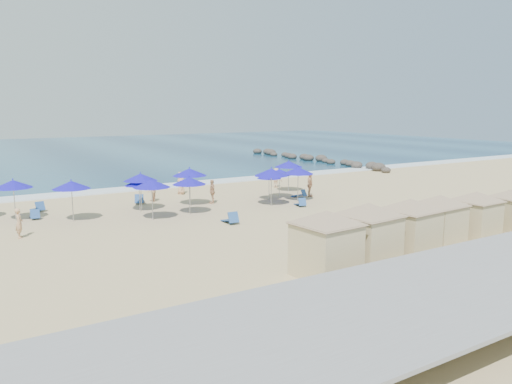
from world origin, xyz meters
TOP-DOWN VIEW (x-y plane):
  - ground at (0.00, 0.00)m, footprint 160.00×160.00m
  - ocean at (0.00, 55.00)m, footprint 160.00×80.00m
  - surf_line at (0.00, 15.50)m, footprint 160.00×2.50m
  - seawall at (0.00, -13.50)m, footprint 160.00×6.10m
  - rock_jetty at (24.01, 24.90)m, footprint 2.56×26.66m
  - trash_bin at (3.59, -5.83)m, footprint 0.89×0.89m
  - cabana_0 at (-2.75, -9.74)m, footprint 4.67×4.67m
  - cabana_1 at (-0.30, -9.52)m, footprint 4.70×4.70m
  - cabana_2 at (2.36, -9.45)m, footprint 4.55×4.55m
  - cabana_3 at (4.88, -9.05)m, footprint 4.34×4.34m
  - cabana_4 at (7.51, -9.21)m, footprint 4.28×4.28m
  - umbrella_1 at (-9.10, 5.75)m, footprint 2.21×2.21m
  - umbrella_2 at (-11.97, 7.78)m, footprint 2.23×2.23m
  - umbrella_3 at (-4.98, 3.62)m, footprint 2.23×2.23m
  - umbrella_4 at (-4.60, 6.70)m, footprint 2.22×2.22m
  - umbrella_5 at (-4.77, 6.50)m, footprint 1.92×1.92m
  - umbrella_6 at (-2.40, 3.96)m, footprint 2.15×2.15m
  - umbrella_7 at (-1.23, 6.48)m, footprint 2.36×2.36m
  - umbrella_8 at (5.65, 5.71)m, footprint 1.98×1.98m
  - umbrella_9 at (7.90, 7.69)m, footprint 2.25×2.25m
  - umbrella_10 at (4.56, 5.45)m, footprint 1.80×1.80m
  - umbrella_11 at (6.08, 3.98)m, footprint 2.24×2.24m
  - umbrella_12 at (3.45, 3.50)m, footprint 2.36×2.36m
  - beach_chair_0 at (-10.95, 7.59)m, footprint 0.61×1.22m
  - beach_chair_1 at (-10.40, 9.94)m, footprint 0.82×1.35m
  - beach_chair_2 at (-3.95, 9.00)m, footprint 1.06×1.46m
  - beach_chair_3 at (-1.47, 0.32)m, footprint 0.70×1.40m
  - beach_chair_4 at (5.07, 2.29)m, footprint 0.81×1.25m
  - beach_chair_5 at (7.15, 5.09)m, footprint 0.94×1.26m
  - beachgoer_0 at (-12.28, 3.22)m, footprint 0.46×0.62m
  - beachgoer_1 at (-2.90, 9.32)m, footprint 0.64×0.80m
  - beachgoer_2 at (0.45, 6.45)m, footprint 0.72×1.07m
  - beachgoer_3 at (8.25, 9.98)m, footprint 1.09×1.22m
  - beachgoer_4 at (0.13, 11.13)m, footprint 0.67×0.92m
  - beachgoer_5 at (7.97, 5.01)m, footprint 1.09×1.06m

SIDE VIEW (x-z plane):
  - ground at x=0.00m, z-range 0.00..0.00m
  - ocean at x=0.00m, z-range 0.00..0.06m
  - surf_line at x=0.00m, z-range 0.00..0.08m
  - beach_chair_4 at x=5.07m, z-range -0.10..0.54m
  - beach_chair_5 at x=7.15m, z-range -0.10..0.54m
  - beach_chair_0 at x=-10.95m, z-range -0.10..0.55m
  - beach_chair_1 at x=-10.40m, z-range -0.11..0.58m
  - beach_chair_2 at x=-3.95m, z-range -0.11..0.62m
  - beach_chair_3 at x=-1.47m, z-range -0.11..0.63m
  - rock_jetty at x=24.01m, z-range -0.12..0.84m
  - trash_bin at x=3.59m, z-range 0.00..0.87m
  - seawall at x=0.00m, z-range 0.04..1.26m
  - beachgoer_1 at x=-2.90m, z-range 0.00..1.56m
  - beachgoer_0 at x=-12.28m, z-range 0.00..1.56m
  - beachgoer_3 at x=8.25m, z-range 0.00..1.64m
  - beachgoer_2 at x=0.45m, z-range 0.00..1.68m
  - beachgoer_4 at x=0.13m, z-range 0.00..1.75m
  - beachgoer_5 at x=7.97m, z-range 0.00..1.84m
  - cabana_4 at x=7.51m, z-range 0.19..2.88m
  - cabana_3 at x=4.88m, z-range 0.20..2.93m
  - cabana_2 at x=2.36m, z-range 0.21..3.07m
  - cabana_0 at x=-2.75m, z-range 0.21..3.15m
  - cabana_1 at x=-0.30m, z-range 0.21..3.18m
  - umbrella_10 at x=4.56m, z-range 0.75..2.80m
  - umbrella_5 at x=-4.77m, z-range 0.80..2.99m
  - umbrella_8 at x=5.65m, z-range 0.83..3.08m
  - umbrella_6 at x=-2.40m, z-range 0.90..3.35m
  - umbrella_1 at x=-9.10m, z-range 0.92..3.43m
  - umbrella_4 at x=-4.60m, z-range 0.93..3.46m
  - umbrella_2 at x=-11.97m, z-range 0.93..3.46m
  - umbrella_3 at x=-4.98m, z-range 0.93..3.48m
  - umbrella_11 at x=6.08m, z-range 0.94..3.49m
  - umbrella_9 at x=7.90m, z-range 0.94..3.50m
  - umbrella_7 at x=-1.23m, z-range 0.98..3.66m
  - umbrella_12 at x=3.45m, z-range 0.98..3.67m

